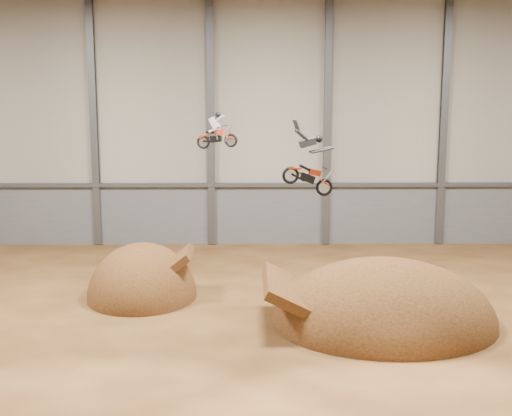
% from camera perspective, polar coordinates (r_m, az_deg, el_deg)
% --- Properties ---
extents(floor, '(40.00, 40.00, 0.00)m').
position_cam_1_polar(floor, '(27.85, 1.84, -9.99)').
color(floor, '#482A13').
rests_on(floor, ground).
extents(back_wall, '(40.00, 0.10, 14.00)m').
position_cam_1_polar(back_wall, '(41.17, 1.04, 6.67)').
color(back_wall, '#9F998C').
rests_on(back_wall, ground).
extents(lower_band_back, '(39.80, 0.18, 3.50)m').
position_cam_1_polar(lower_band_back, '(41.75, 1.02, -0.55)').
color(lower_band_back, '#5B5F64').
rests_on(lower_band_back, ground).
extents(steel_rail, '(39.80, 0.35, 0.20)m').
position_cam_1_polar(steel_rail, '(41.29, 1.04, 1.87)').
color(steel_rail, '#47494F').
rests_on(steel_rail, lower_band_back).
extents(steel_column_1, '(0.40, 0.36, 13.90)m').
position_cam_1_polar(steel_column_1, '(41.91, -12.84, 6.48)').
color(steel_column_1, '#47494F').
rests_on(steel_column_1, ground).
extents(steel_column_2, '(0.40, 0.36, 13.90)m').
position_cam_1_polar(steel_column_2, '(41.01, -3.64, 6.64)').
color(steel_column_2, '#47494F').
rests_on(steel_column_2, ground).
extents(steel_column_3, '(0.40, 0.36, 13.90)m').
position_cam_1_polar(steel_column_3, '(41.19, 5.72, 6.62)').
color(steel_column_3, '#47494F').
rests_on(steel_column_3, ground).
extents(steel_column_4, '(0.40, 0.36, 13.90)m').
position_cam_1_polar(steel_column_4, '(42.44, 14.76, 6.44)').
color(steel_column_4, '#47494F').
rests_on(steel_column_4, ground).
extents(takeoff_ramp, '(4.86, 5.61, 4.86)m').
position_cam_1_polar(takeoff_ramp, '(32.60, -9.06, -7.03)').
color(takeoff_ramp, '#3B210E').
rests_on(takeoff_ramp, ground).
extents(landing_ramp, '(8.96, 7.93, 5.17)m').
position_cam_1_polar(landing_ramp, '(29.33, 10.16, -9.08)').
color(landing_ramp, '#3B210E').
rests_on(landing_ramp, ground).
extents(fmx_rider_a, '(2.19, 1.34, 1.90)m').
position_cam_1_polar(fmx_rider_a, '(32.03, -3.11, 6.37)').
color(fmx_rider_a, red).
extents(fmx_rider_b, '(3.75, 1.54, 3.41)m').
position_cam_1_polar(fmx_rider_b, '(28.93, 3.93, 3.97)').
color(fmx_rider_b, '#AA2004').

